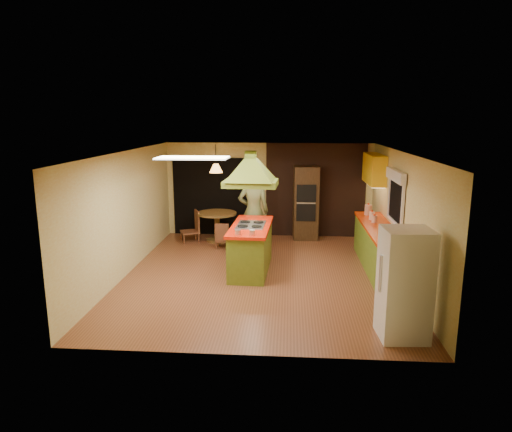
# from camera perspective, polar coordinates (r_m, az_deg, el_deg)

# --- Properties ---
(ground) EXTENTS (6.50, 6.50, 0.00)m
(ground) POSITION_cam_1_polar(r_m,az_deg,el_deg) (9.43, 0.66, -7.33)
(ground) COLOR brown
(ground) RESTS_ON ground
(room_walls) EXTENTS (5.50, 6.50, 6.50)m
(room_walls) POSITION_cam_1_polar(r_m,az_deg,el_deg) (9.09, 0.67, 0.12)
(room_walls) COLOR beige
(room_walls) RESTS_ON ground
(ceiling_plane) EXTENTS (6.50, 6.50, 0.00)m
(ceiling_plane) POSITION_cam_1_polar(r_m,az_deg,el_deg) (8.91, 0.69, 8.00)
(ceiling_plane) COLOR silver
(ceiling_plane) RESTS_ON room_walls
(brick_panel) EXTENTS (2.64, 0.03, 2.50)m
(brick_panel) POSITION_cam_1_polar(r_m,az_deg,el_deg) (12.27, 7.46, 3.18)
(brick_panel) COLOR #381E14
(brick_panel) RESTS_ON ground
(nook_opening) EXTENTS (2.20, 0.03, 2.10)m
(nook_opening) POSITION_cam_1_polar(r_m,az_deg,el_deg) (12.45, -5.32, 2.43)
(nook_opening) COLOR black
(nook_opening) RESTS_ON ground
(right_counter) EXTENTS (0.62, 3.05, 0.92)m
(right_counter) POSITION_cam_1_polar(r_m,az_deg,el_deg) (10.03, 15.03, -3.79)
(right_counter) COLOR olive
(right_counter) RESTS_ON ground
(upper_cabinets) EXTENTS (0.34, 1.40, 0.70)m
(upper_cabinets) POSITION_cam_1_polar(r_m,az_deg,el_deg) (11.32, 14.56, 5.72)
(upper_cabinets) COLOR yellow
(upper_cabinets) RESTS_ON room_walls
(window_right) EXTENTS (0.12, 1.35, 1.06)m
(window_right) POSITION_cam_1_polar(r_m,az_deg,el_deg) (9.62, 17.12, 3.40)
(window_right) COLOR black
(window_right) RESTS_ON room_walls
(fluor_panel) EXTENTS (1.20, 0.60, 0.03)m
(fluor_panel) POSITION_cam_1_polar(r_m,az_deg,el_deg) (7.87, -7.93, 7.22)
(fluor_panel) COLOR white
(fluor_panel) RESTS_ON ceiling_plane
(kitchen_island) EXTENTS (0.86, 1.98, 0.99)m
(kitchen_island) POSITION_cam_1_polar(r_m,az_deg,el_deg) (9.55, -0.64, -3.97)
(kitchen_island) COLOR olive
(kitchen_island) RESTS_ON ground
(range_hood) EXTENTS (1.11, 0.83, 0.80)m
(range_hood) POSITION_cam_1_polar(r_m,az_deg,el_deg) (9.21, -0.67, 6.57)
(range_hood) COLOR #62721C
(range_hood) RESTS_ON ceiling_plane
(man) EXTENTS (0.75, 0.52, 1.98)m
(man) POSITION_cam_1_polar(r_m,az_deg,el_deg) (10.72, -0.32, 0.56)
(man) COLOR brown
(man) RESTS_ON ground
(refrigerator) EXTENTS (0.71, 0.68, 1.63)m
(refrigerator) POSITION_cam_1_polar(r_m,az_deg,el_deg) (6.95, 18.08, -8.10)
(refrigerator) COLOR white
(refrigerator) RESTS_ON ground
(wall_oven) EXTENTS (0.67, 0.63, 1.92)m
(wall_oven) POSITION_cam_1_polar(r_m,az_deg,el_deg) (12.03, 6.24, 1.64)
(wall_oven) COLOR #462D16
(wall_oven) RESTS_ON ground
(dining_table) EXTENTS (1.01, 1.01, 0.76)m
(dining_table) POSITION_cam_1_polar(r_m,az_deg,el_deg) (11.84, -4.90, -0.62)
(dining_table) COLOR brown
(dining_table) RESTS_ON ground
(chair_left) EXTENTS (0.58, 0.58, 0.80)m
(chair_left) POSITION_cam_1_polar(r_m,az_deg,el_deg) (11.91, -8.29, -1.28)
(chair_left) COLOR brown
(chair_left) RESTS_ON ground
(chair_near) EXTENTS (0.36, 0.36, 0.65)m
(chair_near) POSITION_cam_1_polar(r_m,az_deg,el_deg) (11.23, -4.14, -2.41)
(chair_near) COLOR brown
(chair_near) RESTS_ON ground
(pendant_lamp) EXTENTS (0.37, 0.37, 0.22)m
(pendant_lamp) POSITION_cam_1_polar(r_m,az_deg,el_deg) (11.62, -5.02, 5.97)
(pendant_lamp) COLOR #FF9E3F
(pendant_lamp) RESTS_ON ceiling_plane
(canister_large) EXTENTS (0.18, 0.18, 0.24)m
(canister_large) POSITION_cam_1_polar(r_m,az_deg,el_deg) (10.99, 13.84, 0.76)
(canister_large) COLOR beige
(canister_large) RESTS_ON right_counter
(canister_medium) EXTENTS (0.14, 0.14, 0.18)m
(canister_medium) POSITION_cam_1_polar(r_m,az_deg,el_deg) (10.49, 14.29, 0.03)
(canister_medium) COLOR #FDE7CB
(canister_medium) RESTS_ON right_counter
(canister_small) EXTENTS (0.12, 0.12, 0.15)m
(canister_small) POSITION_cam_1_polar(r_m,az_deg,el_deg) (10.21, 14.57, -0.38)
(canister_small) COLOR beige
(canister_small) RESTS_ON right_counter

